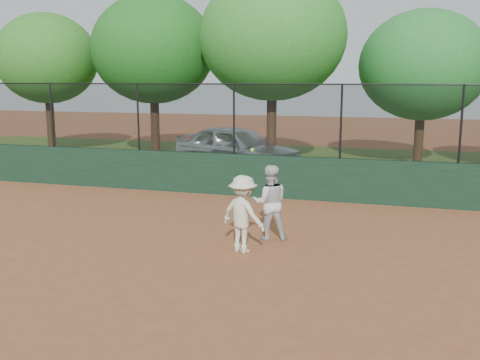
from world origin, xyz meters
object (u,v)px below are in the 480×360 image
(player_main, at_px, (243,214))
(tree_2, at_px, (272,37))
(parked_car, at_px, (237,148))
(tree_0, at_px, (46,59))
(tree_1, at_px, (153,49))
(player_second, at_px, (270,202))
(tree_3, at_px, (423,66))

(player_main, xyz_separation_m, tree_2, (-1.67, 9.55, 4.05))
(parked_car, relative_size, tree_2, 0.69)
(tree_0, bearing_deg, tree_1, 0.83)
(player_main, bearing_deg, parked_car, 107.54)
(player_second, height_order, tree_1, tree_1)
(parked_car, height_order, tree_3, tree_3)
(parked_car, bearing_deg, player_second, -138.13)
(tree_0, relative_size, tree_2, 0.86)
(tree_0, height_order, tree_2, tree_2)
(tree_0, xyz_separation_m, tree_3, (15.40, 1.04, -0.37))
(parked_car, distance_m, player_main, 9.42)
(player_main, bearing_deg, tree_2, 99.93)
(player_second, bearing_deg, parked_car, -88.14)
(player_second, xyz_separation_m, tree_1, (-7.16, 9.66, 3.70))
(parked_car, distance_m, tree_3, 7.52)
(tree_0, xyz_separation_m, tree_2, (10.16, -0.99, 0.63))
(tree_1, bearing_deg, tree_2, -11.58)
(parked_car, bearing_deg, tree_3, -47.39)
(player_second, distance_m, player_main, 1.00)
(tree_0, height_order, tree_3, tree_0)
(tree_2, bearing_deg, tree_1, 168.42)
(tree_1, distance_m, tree_3, 10.49)
(parked_car, bearing_deg, tree_0, 100.68)
(parked_car, bearing_deg, player_main, -141.95)
(tree_0, relative_size, tree_1, 0.91)
(player_main, relative_size, tree_0, 0.34)
(parked_car, height_order, tree_2, tree_2)
(player_second, height_order, tree_2, tree_2)
(player_second, relative_size, player_main, 0.76)
(tree_3, bearing_deg, tree_0, -176.13)
(parked_car, distance_m, tree_2, 4.18)
(player_main, xyz_separation_m, tree_1, (-6.86, 10.62, 3.74))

